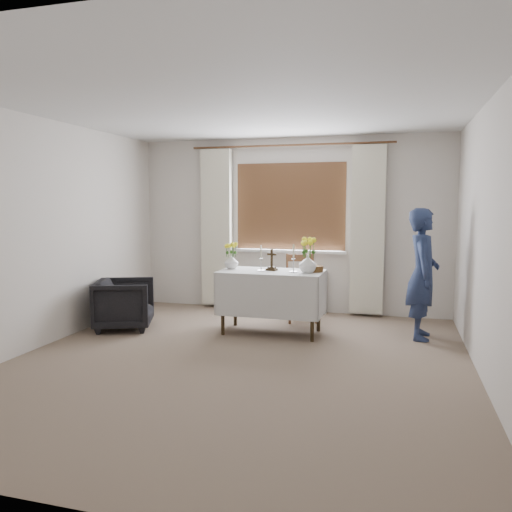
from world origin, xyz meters
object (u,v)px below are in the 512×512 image
at_px(flower_vase_left, 231,262).
at_px(wooden_cross, 272,260).
at_px(person, 423,274).
at_px(flower_vase_right, 308,264).
at_px(altar_table, 271,302).
at_px(wooden_chair, 302,288).
at_px(armchair, 124,304).

bearing_deg(flower_vase_left, wooden_cross, -1.18).
height_order(person, wooden_cross, person).
bearing_deg(flower_vase_left, flower_vase_right, -4.78).
bearing_deg(altar_table, wooden_chair, 72.20).
relative_size(person, wooden_cross, 5.76).
relative_size(altar_table, wooden_cross, 4.71).
height_order(wooden_cross, flower_vase_right, wooden_cross).
bearing_deg(wooden_cross, flower_vase_left, -168.18).
height_order(wooden_cross, flower_vase_left, wooden_cross).
xyz_separation_m(person, flower_vase_right, (-1.29, -0.29, 0.11)).
bearing_deg(altar_table, armchair, -170.83).
distance_m(armchair, wooden_cross, 1.94).
xyz_separation_m(altar_table, person, (1.74, 0.25, 0.38)).
bearing_deg(altar_table, flower_vase_right, -4.38).
bearing_deg(person, flower_vase_left, 96.04).
bearing_deg(wooden_chair, armchair, -172.44).
bearing_deg(armchair, wooden_chair, -84.83).
distance_m(person, wooden_cross, 1.76).
bearing_deg(person, wooden_cross, 97.93).
distance_m(flower_vase_left, flower_vase_right, 0.97).
bearing_deg(wooden_cross, wooden_chair, 83.86).
relative_size(altar_table, flower_vase_right, 5.81).
bearing_deg(armchair, person, -102.46).
bearing_deg(wooden_chair, person, -36.28).
relative_size(wooden_chair, armchair, 1.29).
relative_size(armchair, flower_vase_right, 3.23).
relative_size(wooden_chair, wooden_cross, 3.38).
xyz_separation_m(armchair, wooden_cross, (1.82, 0.33, 0.58)).
xyz_separation_m(altar_table, wooden_chair, (0.23, 0.73, 0.06)).
bearing_deg(flower_vase_right, wooden_chair, 105.45).
bearing_deg(armchair, wooden_cross, -100.90).
xyz_separation_m(person, wooden_cross, (-1.74, -0.22, 0.13)).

